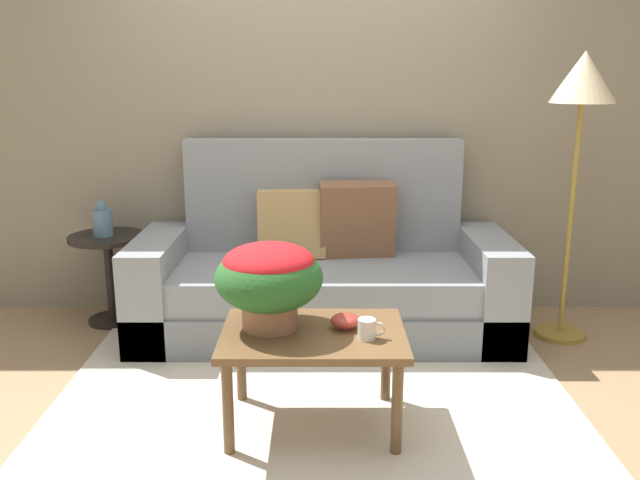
# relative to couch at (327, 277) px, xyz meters

# --- Properties ---
(ground_plane) EXTENTS (14.00, 14.00, 0.00)m
(ground_plane) POSITION_rel_couch_xyz_m (-0.05, -0.88, -0.34)
(ground_plane) COLOR #997A56
(wall_back) EXTENTS (6.40, 0.12, 2.86)m
(wall_back) POSITION_rel_couch_xyz_m (-0.05, 0.46, 1.09)
(wall_back) COLOR gray
(wall_back) RESTS_ON ground
(area_rug) EXTENTS (2.52, 1.95, 0.01)m
(area_rug) POSITION_rel_couch_xyz_m (-0.05, -0.80, -0.33)
(area_rug) COLOR beige
(area_rug) RESTS_ON ground
(couch) EXTENTS (2.23, 0.87, 1.15)m
(couch) POSITION_rel_couch_xyz_m (0.00, 0.00, 0.00)
(couch) COLOR slate
(couch) RESTS_ON ground
(coffee_table) EXTENTS (0.80, 0.58, 0.46)m
(coffee_table) POSITION_rel_couch_xyz_m (-0.05, -1.16, 0.06)
(coffee_table) COLOR brown
(coffee_table) RESTS_ON ground
(side_table) EXTENTS (0.47, 0.47, 0.57)m
(side_table) POSITION_rel_couch_xyz_m (-1.35, 0.13, 0.06)
(side_table) COLOR black
(side_table) RESTS_ON ground
(floor_lamp) EXTENTS (0.36, 0.36, 1.67)m
(floor_lamp) POSITION_rel_couch_xyz_m (1.43, -0.11, 1.07)
(floor_lamp) COLOR olive
(floor_lamp) RESTS_ON ground
(potted_plant) EXTENTS (0.47, 0.47, 0.38)m
(potted_plant) POSITION_rel_couch_xyz_m (-0.24, -1.11, 0.35)
(potted_plant) COLOR #A36B4C
(potted_plant) RESTS_ON coffee_table
(coffee_mug) EXTENTS (0.12, 0.08, 0.09)m
(coffee_mug) POSITION_rel_couch_xyz_m (0.18, -1.24, 0.16)
(coffee_mug) COLOR white
(coffee_mug) RESTS_ON coffee_table
(snack_bowl) EXTENTS (0.13, 0.13, 0.07)m
(snack_bowl) POSITION_rel_couch_xyz_m (0.09, -1.13, 0.16)
(snack_bowl) COLOR #B2382D
(snack_bowl) RESTS_ON coffee_table
(table_vase) EXTENTS (0.12, 0.12, 0.22)m
(table_vase) POSITION_rel_couch_xyz_m (-1.36, 0.12, 0.32)
(table_vase) COLOR slate
(table_vase) RESTS_ON side_table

